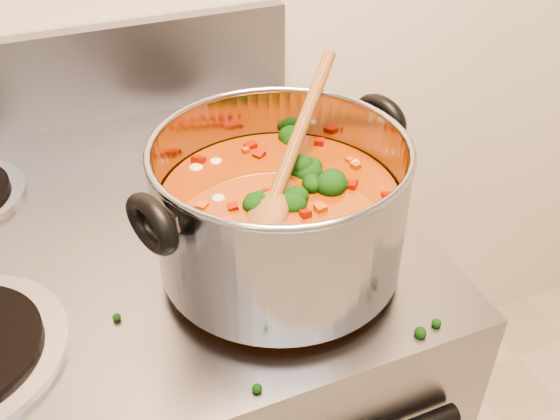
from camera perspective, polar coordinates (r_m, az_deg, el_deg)
The scene contains 3 objects.
stockpot at distance 0.72m, azimuth -0.01°, elevation -0.01°, with size 0.35×0.29×0.17m.
wooden_spoon at distance 0.71m, azimuth 0.48°, elevation 3.72°, with size 0.21×0.23×0.12m.
cooktop_crumbs at distance 0.76m, azimuth 4.13°, elevation -6.13°, with size 0.40×0.36×0.01m.
Camera 1 is at (0.01, 0.47, 1.44)m, focal length 40.00 mm.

